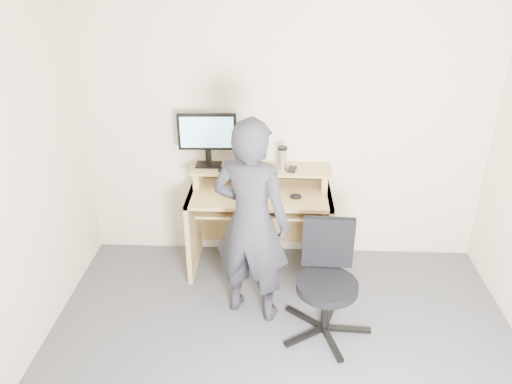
# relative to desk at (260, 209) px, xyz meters

# --- Properties ---
(back_wall) EXTENTS (3.50, 0.02, 2.50)m
(back_wall) POSITION_rel_desk_xyz_m (0.20, 0.22, 0.70)
(back_wall) COLOR beige
(back_wall) RESTS_ON ground
(desk) EXTENTS (1.20, 0.60, 0.91)m
(desk) POSITION_rel_desk_xyz_m (0.00, 0.00, 0.00)
(desk) COLOR tan
(desk) RESTS_ON ground
(monitor) EXTENTS (0.49, 0.14, 0.47)m
(monitor) POSITION_rel_desk_xyz_m (-0.45, 0.09, 0.64)
(monitor) COLOR black
(monitor) RESTS_ON desk
(external_drive) EXTENTS (0.11, 0.14, 0.20)m
(external_drive) POSITION_rel_desk_xyz_m (-0.13, 0.08, 0.46)
(external_drive) COLOR black
(external_drive) RESTS_ON desk
(travel_mug) EXTENTS (0.10, 0.10, 0.18)m
(travel_mug) POSITION_rel_desk_xyz_m (0.18, 0.04, 0.45)
(travel_mug) COLOR silver
(travel_mug) RESTS_ON desk
(smartphone) EXTENTS (0.09, 0.14, 0.01)m
(smartphone) POSITION_rel_desk_xyz_m (0.27, 0.04, 0.37)
(smartphone) COLOR black
(smartphone) RESTS_ON desk
(charger) EXTENTS (0.05, 0.05, 0.03)m
(charger) POSITION_rel_desk_xyz_m (-0.32, -0.02, 0.38)
(charger) COLOR black
(charger) RESTS_ON desk
(headphones) EXTENTS (0.19, 0.19, 0.06)m
(headphones) POSITION_rel_desk_xyz_m (-0.18, 0.15, 0.37)
(headphones) COLOR silver
(headphones) RESTS_ON desk
(keyboard) EXTENTS (0.49, 0.35, 0.03)m
(keyboard) POSITION_rel_desk_xyz_m (0.01, -0.17, 0.12)
(keyboard) COLOR black
(keyboard) RESTS_ON desk
(mouse) EXTENTS (0.11, 0.08, 0.04)m
(mouse) POSITION_rel_desk_xyz_m (0.30, -0.18, 0.22)
(mouse) COLOR black
(mouse) RESTS_ON desk
(office_chair) EXTENTS (0.65, 0.68, 0.85)m
(office_chair) POSITION_rel_desk_xyz_m (0.52, -0.84, -0.08)
(office_chair) COLOR black
(office_chair) RESTS_ON ground
(person) EXTENTS (0.68, 0.55, 1.60)m
(person) POSITION_rel_desk_xyz_m (-0.04, -0.68, 0.25)
(person) COLOR black
(person) RESTS_ON ground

